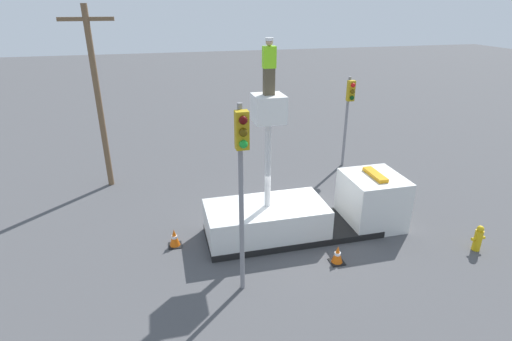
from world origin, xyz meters
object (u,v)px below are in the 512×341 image
traffic_light_across (349,105)px  fire_hydrant (478,238)px  worker (269,67)px  bucket_truck (308,211)px  traffic_cone_rear (174,238)px  utility_pole (98,94)px  traffic_cone_curbside (337,255)px  traffic_light_pole (242,167)px

traffic_light_across → fire_hydrant: (1.11, -8.30, -2.85)m
fire_hydrant → worker: bearing=159.4°
bucket_truck → traffic_cone_rear: (-4.94, 0.24, -0.55)m
utility_pole → fire_hydrant: bearing=-34.5°
traffic_cone_rear → traffic_cone_curbside: size_ratio=1.06×
traffic_cone_rear → traffic_cone_curbside: bearing=-24.1°
utility_pole → traffic_cone_rear: bearing=-66.5°
fire_hydrant → utility_pole: bearing=145.5°
worker → traffic_light_pole: size_ratio=0.30×
worker → utility_pole: size_ratio=0.22×
traffic_light_pole → traffic_cone_rear: (-1.87, 2.94, -3.73)m
bucket_truck → traffic_cone_rear: bucket_truck is taller
fire_hydrant → traffic_cone_curbside: bearing=174.3°
bucket_truck → fire_hydrant: size_ratio=7.74×
worker → traffic_light_across: worker is taller
bucket_truck → utility_pole: 10.44m
worker → traffic_light_across: 8.64m
bucket_truck → traffic_cone_curbside: bearing=-82.8°
utility_pole → traffic_cone_curbside: bearing=-46.9°
worker → traffic_cone_curbside: worker is taller
traffic_cone_rear → bucket_truck: bearing=-2.7°
worker → fire_hydrant: bearing=-20.6°
worker → traffic_light_across: size_ratio=0.37×
bucket_truck → traffic_cone_curbside: 2.19m
bucket_truck → fire_hydrant: (5.33, -2.59, -0.40)m
traffic_light_across → traffic_cone_rear: traffic_light_across is taller
bucket_truck → fire_hydrant: bucket_truck is taller
fire_hydrant → utility_pole: 16.14m
traffic_light_across → fire_hydrant: bearing=-82.4°
traffic_light_across → traffic_cone_curbside: size_ratio=7.41×
worker → utility_pole: (-5.99, 6.29, -1.87)m
traffic_light_pole → traffic_light_across: (7.29, 8.41, -0.73)m
traffic_cone_curbside → fire_hydrant: bearing=-5.7°
worker → traffic_light_pole: worker is taller
traffic_cone_curbside → traffic_light_pole: bearing=-169.6°
traffic_light_pole → traffic_cone_curbside: traffic_light_pole is taller
fire_hydrant → traffic_cone_curbside: 5.09m
bucket_truck → traffic_light_pole: size_ratio=1.30×
traffic_light_pole → traffic_light_across: 11.16m
worker → fire_hydrant: size_ratio=1.81×
bucket_truck → worker: 5.56m
traffic_light_across → utility_pole: 11.86m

